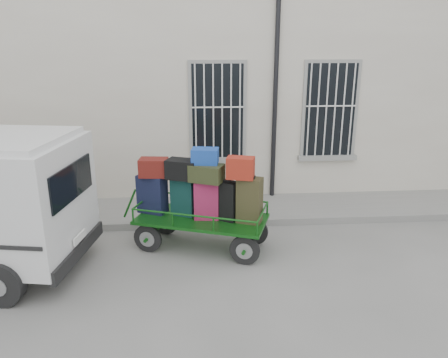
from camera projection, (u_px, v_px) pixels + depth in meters
ground at (249, 256)px, 8.14m from camera, size 80.00×80.00×0.00m
building at (226, 72)px, 12.46m from camera, size 24.00×5.15×6.00m
sidewalk at (237, 209)px, 10.21m from camera, size 24.00×1.70×0.15m
luggage_cart at (199, 197)px, 8.19m from camera, size 2.89×1.85×1.98m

